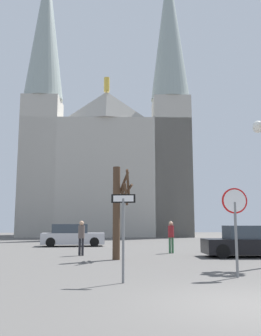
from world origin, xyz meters
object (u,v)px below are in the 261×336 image
at_px(cathedral, 108,153).
at_px(parked_car_near_black, 247,242).
at_px(stop_sign, 235,214).
at_px(parked_car_far_silver, 72,236).
at_px(pedestrian_walking, 81,234).
at_px(one_way_arrow_sign, 123,226).
at_px(pedestrian_standing, 171,234).
at_px(bare_tree, 118,209).

relative_size(cathedral, parked_car_near_black, 9.03).
distance_m(cathedral, stop_sign, 37.97).
relative_size(parked_car_far_silver, pedestrian_walking, 2.58).
xyz_separation_m(one_way_arrow_sign, parked_car_near_black, (6.50, 7.18, -0.81)).
height_order(cathedral, one_way_arrow_sign, cathedral).
bearing_deg(stop_sign, pedestrian_standing, 90.68).
bearing_deg(parked_car_near_black, pedestrian_walking, 169.42).
xyz_separation_m(stop_sign, one_way_arrow_sign, (-3.43, -0.70, -0.35)).
relative_size(parked_car_far_silver, pedestrian_standing, 2.60).
height_order(bare_tree, pedestrian_standing, bare_tree).
height_order(cathedral, parked_car_far_silver, cathedral).
height_order(one_way_arrow_sign, parked_car_near_black, one_way_arrow_sign).
bearing_deg(parked_car_far_silver, bare_tree, -75.59).
distance_m(parked_car_far_silver, pedestrian_standing, 8.86).
distance_m(cathedral, parked_car_near_black, 32.47).
height_order(parked_car_near_black, parked_car_far_silver, parked_car_far_silver).
relative_size(cathedral, pedestrian_standing, 22.05).
relative_size(stop_sign, pedestrian_walking, 1.55).
bearing_deg(parked_car_far_silver, parked_car_near_black, -46.48).
relative_size(bare_tree, parked_car_near_black, 1.00).
bearing_deg(one_way_arrow_sign, cathedral, 88.79).
relative_size(cathedral, one_way_arrow_sign, 15.73).
bearing_deg(bare_tree, pedestrian_walking, 126.83).
xyz_separation_m(bare_tree, pedestrian_walking, (-1.67, 2.24, -1.19)).
distance_m(stop_sign, bare_tree, 6.56).
xyz_separation_m(one_way_arrow_sign, pedestrian_walking, (-1.42, 8.66, -0.46)).
xyz_separation_m(stop_sign, pedestrian_walking, (-4.86, 7.96, -0.82)).
bearing_deg(parked_car_near_black, one_way_arrow_sign, -132.16).
height_order(one_way_arrow_sign, bare_tree, bare_tree).
bearing_deg(parked_car_near_black, stop_sign, -115.34).
bearing_deg(bare_tree, pedestrian_standing, 46.57).
relative_size(cathedral, pedestrian_walking, 21.83).
relative_size(cathedral, stop_sign, 14.12).
height_order(bare_tree, parked_car_near_black, bare_tree).
distance_m(stop_sign, pedestrian_walking, 9.36).
bearing_deg(cathedral, pedestrian_walking, -94.39).
bearing_deg(cathedral, stop_sign, -85.90).
relative_size(one_way_arrow_sign, pedestrian_standing, 1.40).
relative_size(stop_sign, parked_car_near_black, 0.64).
height_order(stop_sign, one_way_arrow_sign, stop_sign).
distance_m(parked_car_far_silver, pedestrian_walking, 7.88).
distance_m(one_way_arrow_sign, pedestrian_walking, 8.79).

